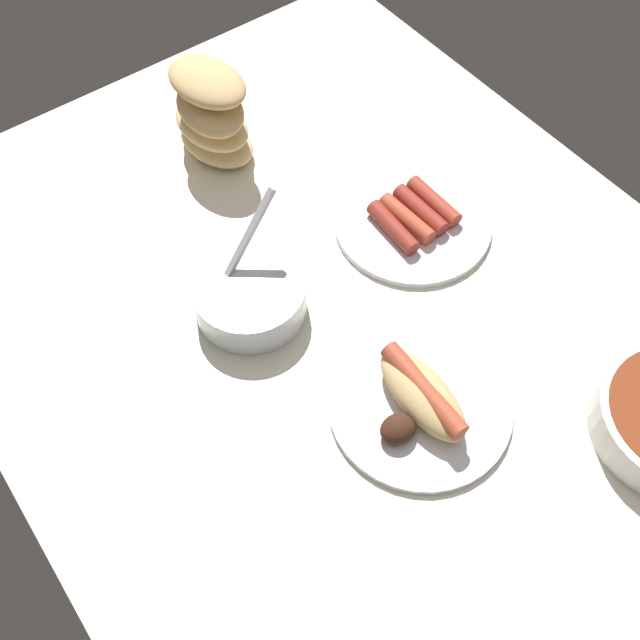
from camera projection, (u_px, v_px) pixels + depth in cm
name	position (u px, v px, depth cm)	size (l,w,h in cm)	color
ground_plane	(357.00, 329.00, 95.99)	(120.00, 90.00, 3.00)	silver
plate_hotdog_assembled	(420.00, 401.00, 86.57)	(22.05, 22.05, 5.61)	white
bread_stack	(211.00, 114.00, 105.27)	(14.92, 10.98, 14.40)	#E5C689
plate_sausages	(413.00, 220.00, 102.76)	(22.12, 22.12, 3.31)	white
bowl_coleslaw	(250.00, 295.00, 93.41)	(14.48, 14.68, 14.80)	silver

